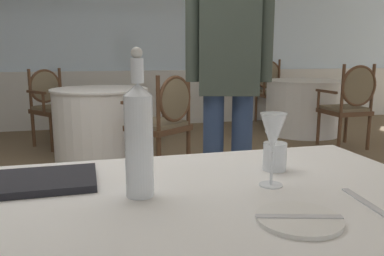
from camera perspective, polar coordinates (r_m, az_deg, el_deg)
The scene contains 16 objects.
ground_plane at distance 2.54m, azimuth -14.54°, elevation -15.27°, with size 15.22×15.22×0.00m, color #756047.
window_wall_far at distance 6.03m, azimuth -15.10°, elevation 10.15°, with size 11.71×0.14×2.67m.
side_plate at distance 0.89m, azimuth 15.44°, elevation -12.79°, with size 0.19×0.19×0.01m, color white.
butter_knife at distance 0.89m, azimuth 15.45°, elevation -12.48°, with size 0.19×0.02×0.00m, color silver.
dinner_fork at distance 1.04m, azimuth 24.47°, elevation -10.13°, with size 0.21×0.02×0.00m, color silver.
water_bottle at distance 0.97m, azimuth -7.83°, elevation -1.31°, with size 0.07×0.07×0.37m.
wine_glass at distance 1.06m, azimuth 11.81°, elevation -0.99°, with size 0.07×0.07×0.20m.
water_tumbler at distance 1.23m, azimuth 12.09°, elevation -4.11°, with size 0.07×0.07×0.09m, color white.
menu_book at distance 1.16m, azimuth -21.39°, elevation -7.26°, with size 0.30×0.22×0.02m, color black.
background_table_0 at distance 4.24m, azimuth -13.26°, elevation 0.66°, with size 1.01×1.01×0.75m.
dining_chair_0_0 at distance 3.53m, azimuth -4.05°, elevation 1.69°, with size 0.66×0.65×0.93m.
dining_chair_0_1 at distance 4.98m, azimuth -19.95°, elevation 3.77°, with size 0.66×0.65×0.93m.
background_table_1 at distance 5.64m, azimuth 16.04°, elevation 3.00°, with size 1.06×1.06×0.75m.
dining_chair_1_0 at distance 6.44m, azimuth 11.53°, elevation 6.09°, with size 0.55×0.49×1.01m.
dining_chair_1_1 at distance 4.84m, azimuth 22.28°, elevation 3.74°, with size 0.55×0.49×0.99m.
diner_person_0 at distance 2.40m, azimuth 5.43°, elevation 8.42°, with size 0.51×0.29×1.75m.
Camera 1 is at (0.05, -2.28, 1.10)m, focal length 36.23 mm.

